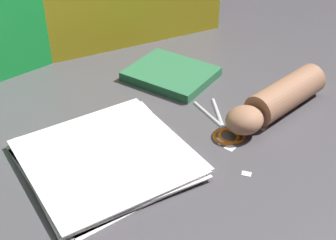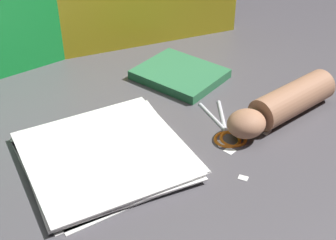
{
  "view_description": "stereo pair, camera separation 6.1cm",
  "coord_description": "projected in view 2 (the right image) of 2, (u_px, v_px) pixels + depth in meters",
  "views": [
    {
      "loc": [
        -0.39,
        -0.65,
        0.59
      ],
      "look_at": [
        0.04,
        -0.01,
        0.06
      ],
      "focal_mm": 50.0,
      "sensor_mm": 36.0,
      "label": 1
    },
    {
      "loc": [
        -0.33,
        -0.68,
        0.59
      ],
      "look_at": [
        0.04,
        -0.01,
        0.06
      ],
      "focal_mm": 50.0,
      "sensor_mm": 36.0,
      "label": 2
    }
  ],
  "objects": [
    {
      "name": "scissors",
      "position": [
        226.0,
        131.0,
        0.99
      ],
      "size": [
        0.11,
        0.18,
        0.01
      ],
      "color": "silver",
      "rests_on": "ground_plane"
    },
    {
      "name": "paper_scrap_mid",
      "position": [
        230.0,
        151.0,
        0.94
      ],
      "size": [
        0.02,
        0.02,
        0.0
      ],
      "color": "white",
      "rests_on": "ground_plane"
    },
    {
      "name": "ground_plane",
      "position": [
        148.0,
        146.0,
        0.95
      ],
      "size": [
        6.0,
        6.0,
        0.0
      ],
      "primitive_type": "plane",
      "color": "#4C494F"
    },
    {
      "name": "paper_scrap_near",
      "position": [
        243.0,
        178.0,
        0.87
      ],
      "size": [
        0.02,
        0.02,
        0.0
      ],
      "color": "white",
      "rests_on": "ground_plane"
    },
    {
      "name": "book_closed",
      "position": [
        180.0,
        74.0,
        1.18
      ],
      "size": [
        0.23,
        0.25,
        0.02
      ],
      "color": "#2D7247",
      "rests_on": "ground_plane"
    },
    {
      "name": "paper_scrap_side",
      "position": [
        267.0,
        132.0,
        0.99
      ],
      "size": [
        0.02,
        0.02,
        0.0
      ],
      "color": "white",
      "rests_on": "ground_plane"
    },
    {
      "name": "paper_stack",
      "position": [
        105.0,
        155.0,
        0.92
      ],
      "size": [
        0.32,
        0.32,
        0.02
      ],
      "color": "white",
      "rests_on": "ground_plane"
    },
    {
      "name": "paper_scrap_far",
      "position": [
        221.0,
        143.0,
        0.96
      ],
      "size": [
        0.02,
        0.03,
        0.0
      ],
      "color": "white",
      "rests_on": "ground_plane"
    },
    {
      "name": "hand_forearm",
      "position": [
        282.0,
        105.0,
        1.02
      ],
      "size": [
        0.31,
        0.12,
        0.07
      ],
      "color": "#A87556",
      "rests_on": "ground_plane"
    }
  ]
}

